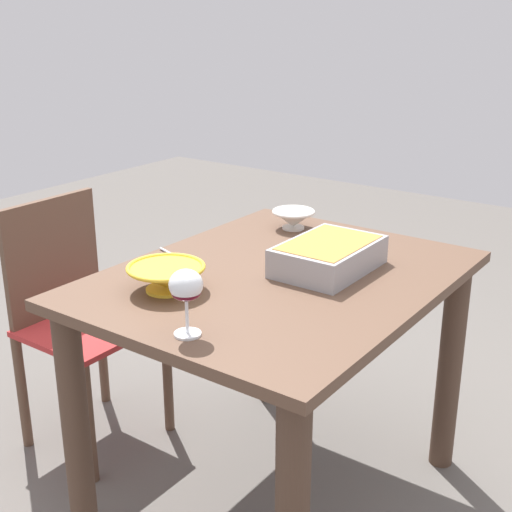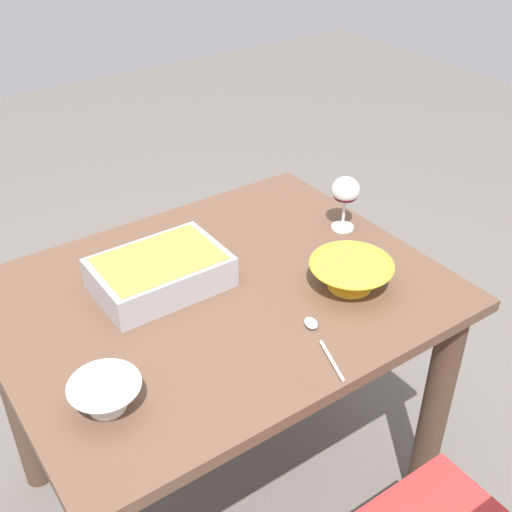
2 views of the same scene
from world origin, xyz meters
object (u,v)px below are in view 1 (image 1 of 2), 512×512
dining_table (278,324)px  small_bowl (293,218)px  wine_glass (186,289)px  serving_spoon (185,261)px  chair (76,312)px  mixing_bowl (166,276)px  casserole_dish (328,255)px

dining_table → small_bowl: (0.40, 0.21, 0.20)m
wine_glass → serving_spoon: size_ratio=0.78×
chair → wine_glass: bearing=-112.7°
chair → small_bowl: (0.50, -0.59, 0.33)m
dining_table → mixing_bowl: bearing=148.2°
wine_glass → small_bowl: 0.90m
wine_glass → serving_spoon: bearing=42.0°
dining_table → casserole_dish: (0.11, -0.10, 0.21)m
casserole_dish → serving_spoon: 0.43m
dining_table → wine_glass: (-0.46, -0.05, 0.28)m
small_bowl → serving_spoon: small_bowl is taller
serving_spoon → chair: bearing=91.8°
wine_glass → casserole_dish: size_ratio=0.50×
mixing_bowl → dining_table: bearing=-31.8°
mixing_bowl → small_bowl: bearing=2.5°
dining_table → mixing_bowl: size_ratio=5.15×
dining_table → casserole_dish: bearing=-41.7°
wine_glass → serving_spoon: (0.37, 0.33, -0.11)m
dining_table → chair: size_ratio=1.25×
chair → small_bowl: 0.84m
wine_glass → small_bowl: bearing=16.8°
casserole_dish → mixing_bowl: 0.48m
serving_spoon → casserole_dish: bearing=-61.9°
chair → casserole_dish: bearing=-76.2°
small_bowl → serving_spoon: 0.49m
chair → serving_spoon: bearing=-88.2°
chair → serving_spoon: size_ratio=4.18×
chair → wine_glass: (-0.35, -0.84, 0.41)m
dining_table → serving_spoon: serving_spoon is taller
serving_spoon → dining_table: bearing=-72.0°
wine_glass → casserole_dish: (0.57, -0.05, -0.07)m
casserole_dish → serving_spoon: size_ratio=1.55×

